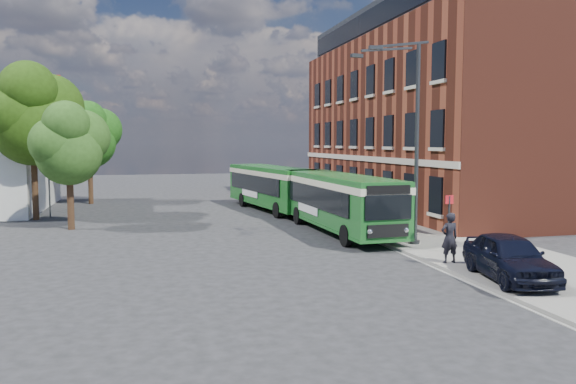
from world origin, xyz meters
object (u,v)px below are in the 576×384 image
object	(u,v)px
street_lamp	(409,140)
parked_car	(509,257)
bus_rear	(272,184)
bus_front	(337,197)

from	to	relation	value
street_lamp	parked_car	xyz separation A→B (m)	(0.33, -6.84, -3.87)
bus_rear	parked_car	distance (m)	22.09
parked_car	bus_front	bearing A→B (deg)	109.97
street_lamp	bus_front	world-z (taller)	street_lamp
bus_rear	parked_car	world-z (taller)	bus_rear
bus_front	bus_rear	world-z (taller)	same
parked_car	street_lamp	bearing A→B (deg)	103.29
street_lamp	bus_rear	xyz separation A→B (m)	(-2.95, 14.98, -2.96)
bus_front	bus_rear	size ratio (longest dim) A/B	1.03
bus_rear	parked_car	bearing A→B (deg)	-81.44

